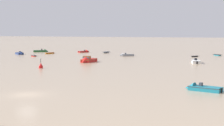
% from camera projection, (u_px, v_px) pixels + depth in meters
% --- Properties ---
extents(ground_plane, '(800.00, 800.00, 0.00)m').
position_uv_depth(ground_plane, '(27.00, 95.00, 44.59)').
color(ground_plane, tan).
extents(rowboat_moored_0, '(3.39, 3.52, 0.58)m').
position_uv_depth(rowboat_moored_0, '(217.00, 55.00, 114.76)').
color(rowboat_moored_0, '#197084').
rests_on(rowboat_moored_0, ground).
extents(motorboat_moored_0, '(3.10, 5.82, 1.90)m').
position_uv_depth(motorboat_moored_0, '(196.00, 62.00, 88.95)').
color(motorboat_moored_0, white).
rests_on(motorboat_moored_0, ground).
extents(motorboat_moored_1, '(5.07, 4.56, 1.75)m').
position_uv_depth(motorboat_moored_1, '(20.00, 54.00, 120.40)').
color(motorboat_moored_1, navy).
rests_on(motorboat_moored_1, ground).
extents(rowboat_moored_2, '(2.56, 2.88, 0.46)m').
position_uv_depth(rowboat_moored_2, '(195.00, 56.00, 109.48)').
color(rowboat_moored_2, black).
rests_on(rowboat_moored_2, ground).
extents(motorboat_moored_2, '(5.66, 4.93, 1.93)m').
position_uv_depth(motorboat_moored_2, '(42.00, 51.00, 135.03)').
color(motorboat_moored_2, '#23602D').
rests_on(motorboat_moored_2, ground).
extents(motorboat_moored_3, '(2.46, 6.69, 2.50)m').
position_uv_depth(motorboat_moored_3, '(87.00, 61.00, 90.65)').
color(motorboat_moored_3, red).
rests_on(motorboat_moored_3, ground).
extents(rowboat_moored_3, '(1.73, 4.56, 0.71)m').
position_uv_depth(rowboat_moored_3, '(106.00, 52.00, 128.47)').
color(rowboat_moored_3, gray).
rests_on(rowboat_moored_3, ground).
extents(rowboat_moored_5, '(3.44, 2.92, 0.54)m').
position_uv_depth(rowboat_moored_5, '(34.00, 56.00, 111.30)').
color(rowboat_moored_5, red).
rests_on(rowboat_moored_5, ground).
extents(rowboat_moored_7, '(2.69, 4.38, 0.66)m').
position_uv_depth(rowboat_moored_7, '(50.00, 53.00, 124.26)').
color(rowboat_moored_7, orange).
rests_on(rowboat_moored_7, ground).
extents(motorboat_moored_4, '(4.80, 4.36, 1.66)m').
position_uv_depth(motorboat_moored_4, '(125.00, 55.00, 112.81)').
color(motorboat_moored_4, gray).
rests_on(motorboat_moored_4, ground).
extents(motorboat_moored_5, '(3.82, 4.75, 1.58)m').
position_uv_depth(motorboat_moored_5, '(85.00, 52.00, 132.18)').
color(motorboat_moored_5, red).
rests_on(motorboat_moored_5, ground).
extents(motorboat_moored_6, '(5.39, 3.09, 1.75)m').
position_uv_depth(motorboat_moored_6, '(200.00, 89.00, 47.73)').
color(motorboat_moored_6, '#197084').
rests_on(motorboat_moored_6, ground).
extents(channel_buoy, '(0.90, 0.90, 2.30)m').
position_uv_depth(channel_buoy, '(41.00, 66.00, 76.21)').
color(channel_buoy, red).
rests_on(channel_buoy, ground).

